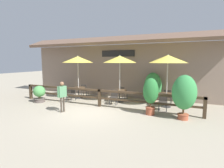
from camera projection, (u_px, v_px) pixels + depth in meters
The scene contains 20 objects.
ground_plane at pixel (90, 111), 8.66m from camera, with size 60.00×60.00×0.00m, color #9E937F.
building_facade at pixel (119, 66), 12.12m from camera, with size 14.28×1.49×4.23m.
patio_railing at pixel (99, 94), 9.53m from camera, with size 10.40×0.14×0.95m.
patio_umbrella_near at pixel (78, 60), 11.42m from camera, with size 2.00×2.00×2.83m.
dining_table_near at pixel (79, 90), 11.68m from camera, with size 0.92×0.92×0.74m.
chair_near_streetside at pixel (72, 93), 11.07m from camera, with size 0.49×0.49×0.85m.
chair_near_wallside at pixel (84, 90), 12.34m from camera, with size 0.50×0.50×0.85m.
patio_umbrella_middle at pixel (120, 59), 10.38m from camera, with size 2.00×2.00×2.83m.
dining_table_middle at pixel (120, 92), 10.64m from camera, with size 0.92×0.92×0.74m.
chair_middle_streetside at pixel (114, 96), 10.02m from camera, with size 0.47×0.47×0.85m.
chair_middle_wallside at pixel (123, 92), 11.35m from camera, with size 0.49×0.49×0.85m.
patio_umbrella_far at pixel (168, 59), 9.20m from camera, with size 2.00×2.00×2.83m.
dining_table_far at pixel (166, 96), 9.46m from camera, with size 0.92×0.92×0.74m.
chair_far_streetside at pixel (163, 101), 8.83m from camera, with size 0.46×0.46×0.85m.
chair_far_wallside at pixel (168, 96), 10.14m from camera, with size 0.47×0.47×0.85m.
potted_plant_corner_fern at pixel (39, 93), 10.57m from camera, with size 0.74×0.67×1.01m.
potted_plant_entrance_palm at pixel (184, 93), 7.35m from camera, with size 1.00×0.90×1.91m.
potted_plant_broad_leaf at pixel (151, 93), 8.03m from camera, with size 0.71×0.64×1.72m.
potted_plant_small_flowering at pixel (153, 87), 10.82m from camera, with size 1.07×0.97×1.79m.
pedestrian at pixel (62, 93), 8.46m from camera, with size 0.28×0.52×1.50m.
Camera 1 is at (4.34, -7.29, 2.48)m, focal length 28.00 mm.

